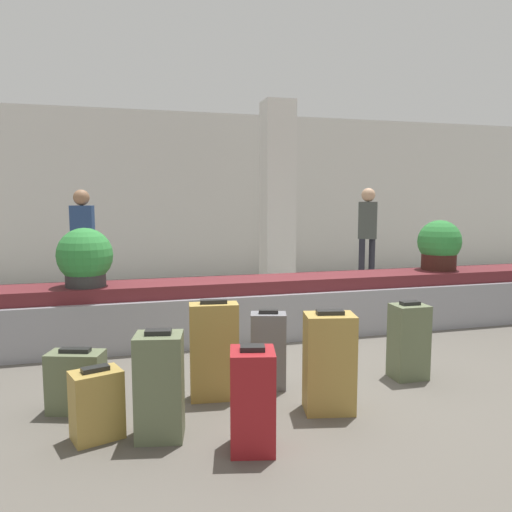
{
  "coord_description": "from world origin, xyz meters",
  "views": [
    {
      "loc": [
        -1.46,
        -4.06,
        1.53
      ],
      "look_at": [
        0.0,
        1.24,
        0.91
      ],
      "focal_mm": 35.0,
      "sensor_mm": 36.0,
      "label": 1
    }
  ],
  "objects": [
    {
      "name": "suitcase_0",
      "position": [
        -0.7,
        -1.24,
        0.32
      ],
      "size": [
        0.32,
        0.33,
        0.66
      ],
      "rotation": [
        0.0,
        0.0,
        -0.23
      ],
      "color": "maroon",
      "rests_on": "ground_plane"
    },
    {
      "name": "suitcase_4",
      "position": [
        -1.63,
        -0.83,
        0.23
      ],
      "size": [
        0.36,
        0.3,
        0.48
      ],
      "rotation": [
        0.0,
        0.0,
        0.32
      ],
      "color": "#A3843D",
      "rests_on": "ground_plane"
    },
    {
      "name": "suitcase_5",
      "position": [
        -0.78,
        -0.4,
        0.38
      ],
      "size": [
        0.38,
        0.21,
        0.78
      ],
      "rotation": [
        0.0,
        0.0,
        -0.11
      ],
      "color": "#A3843D",
      "rests_on": "ground_plane"
    },
    {
      "name": "suitcase_6",
      "position": [
        0.91,
        -0.4,
        0.32
      ],
      "size": [
        0.29,
        0.24,
        0.67
      ],
      "rotation": [
        0.0,
        0.0,
        -0.02
      ],
      "color": "#5B6647",
      "rests_on": "ground_plane"
    },
    {
      "name": "traveler_1",
      "position": [
        2.81,
        3.96,
        1.04
      ],
      "size": [
        0.37,
        0.32,
        1.73
      ],
      "rotation": [
        0.0,
        0.0,
        -0.55
      ],
      "color": "#282833",
      "rests_on": "ground_plane"
    },
    {
      "name": "traveler_0",
      "position": [
        -1.98,
        3.72,
        1.0
      ],
      "size": [
        0.35,
        0.24,
        1.67
      ],
      "rotation": [
        0.0,
        0.0,
        -0.2
      ],
      "color": "#282833",
      "rests_on": "ground_plane"
    },
    {
      "name": "suitcase_2",
      "position": [
        -0.32,
        -0.3,
        0.31
      ],
      "size": [
        0.32,
        0.25,
        0.65
      ],
      "rotation": [
        0.0,
        0.0,
        -0.28
      ],
      "color": "slate",
      "rests_on": "ground_plane"
    },
    {
      "name": "suitcase_7",
      "position": [
        -1.24,
        -0.93,
        0.34
      ],
      "size": [
        0.34,
        0.31,
        0.71
      ],
      "rotation": [
        0.0,
        0.0,
        -0.2
      ],
      "color": "#5B6647",
      "rests_on": "ground_plane"
    },
    {
      "name": "suitcase_1",
      "position": [
        -1.79,
        -0.37,
        0.22
      ],
      "size": [
        0.44,
        0.32,
        0.47
      ],
      "rotation": [
        0.0,
        0.0,
        -0.32
      ],
      "color": "#5B6647",
      "rests_on": "ground_plane"
    },
    {
      "name": "pillar",
      "position": [
        1.22,
        4.26,
        1.6
      ],
      "size": [
        0.51,
        0.51,
        3.2
      ],
      "color": "silver",
      "rests_on": "ground_plane"
    },
    {
      "name": "ground_plane",
      "position": [
        0.0,
        0.0,
        0.0
      ],
      "size": [
        18.0,
        18.0,
        0.0
      ],
      "primitive_type": "plane",
      "color": "#59544C"
    },
    {
      "name": "suitcase_3",
      "position": [
        -0.02,
        -0.84,
        0.36
      ],
      "size": [
        0.4,
        0.32,
        0.75
      ],
      "rotation": [
        0.0,
        0.0,
        -0.21
      ],
      "color": "#A3843D",
      "rests_on": "ground_plane"
    },
    {
      "name": "carousel",
      "position": [
        0.0,
        1.24,
        0.31
      ],
      "size": [
        8.96,
        0.72,
        0.66
      ],
      "color": "gray",
      "rests_on": "ground_plane"
    },
    {
      "name": "back_wall",
      "position": [
        0.0,
        5.75,
        1.6
      ],
      "size": [
        18.0,
        0.06,
        3.2
      ],
      "color": "silver",
      "rests_on": "ground_plane"
    },
    {
      "name": "potted_plant_0",
      "position": [
        -1.8,
        1.2,
        0.94
      ],
      "size": [
        0.55,
        0.55,
        0.59
      ],
      "color": "#2D2D2D",
      "rests_on": "carousel"
    },
    {
      "name": "potted_plant_1",
      "position": [
        2.38,
        1.29,
        0.96
      ],
      "size": [
        0.53,
        0.53,
        0.62
      ],
      "color": "#381914",
      "rests_on": "carousel"
    }
  ]
}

